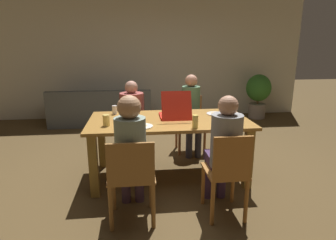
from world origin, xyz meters
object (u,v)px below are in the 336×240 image
person_0 (191,109)px  pizza_box_0 (174,114)px  dining_table (169,128)px  chair_0 (189,120)px  drinking_glass_0 (223,121)px  person_1 (224,145)px  plate_0 (142,126)px  drinking_glass_2 (195,121)px  person_2 (132,112)px  couch (102,112)px  chair_2 (132,121)px  chair_3 (131,177)px  drinking_glass_3 (115,110)px  person_3 (131,147)px  drinking_glass_1 (106,120)px  potted_plant (258,93)px  chair_1 (227,172)px  plate_1 (216,113)px

person_0 → pizza_box_0: bearing=-116.1°
dining_table → chair_0: 1.07m
drinking_glass_0 → person_1: bearing=-104.6°
plate_0 → person_0: bearing=54.9°
person_0 → drinking_glass_2: (-0.20, -1.25, 0.13)m
person_0 → person_2: 0.92m
person_2 → couch: person_2 is taller
chair_2 → chair_3: chair_2 is taller
person_2 → chair_3: person_2 is taller
chair_2 → pizza_box_0: size_ratio=1.87×
pizza_box_0 → chair_0: bearing=67.5°
dining_table → chair_2: chair_2 is taller
person_0 → dining_table: bearing=-118.7°
person_0 → couch: bearing=129.7°
dining_table → person_0: size_ratio=1.60×
person_2 → drinking_glass_3: bearing=-116.4°
dining_table → person_3: 0.96m
drinking_glass_1 → chair_2: bearing=76.4°
person_1 → potted_plant: person_1 is taller
chair_0 → chair_1: chair_1 is taller
couch → plate_0: bearing=-75.2°
person_0 → plate_1: 0.67m
pizza_box_0 → drinking_glass_0: size_ratio=3.90×
person_0 → person_1: bearing=-90.0°
dining_table → drinking_glass_3: drinking_glass_3 is taller
drinking_glass_1 → couch: bearing=97.8°
chair_0 → chair_1: size_ratio=0.99×
chair_1 → potted_plant: bearing=62.7°
chair_1 → person_1: 0.26m
person_1 → potted_plant: size_ratio=1.19×
plate_1 → drinking_glass_3: bearing=173.2°
pizza_box_0 → plate_1: 0.60m
drinking_glass_3 → chair_2: bearing=69.2°
person_0 → chair_0: bearing=90.0°
plate_1 → dining_table: bearing=-164.4°
person_2 → drinking_glass_0: (1.03, -1.21, 0.15)m
chair_2 → plate_0: 1.29m
person_1 → plate_0: 0.96m
chair_0 → couch: chair_0 is taller
pizza_box_0 → couch: pizza_box_0 is taller
chair_1 → drinking_glass_2: size_ratio=6.02×
chair_2 → couch: (-0.69, 1.83, -0.25)m
pizza_box_0 → chair_1: bearing=-70.4°
plate_1 → person_0: bearing=108.0°
person_0 → couch: (-1.61, 1.94, -0.45)m
chair_3 → potted_plant: bearing=52.9°
dining_table → chair_3: chair_3 is taller
chair_2 → drinking_glass_0: 1.73m
dining_table → chair_3: size_ratio=2.31×
plate_1 → pizza_box_0: bearing=-167.6°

